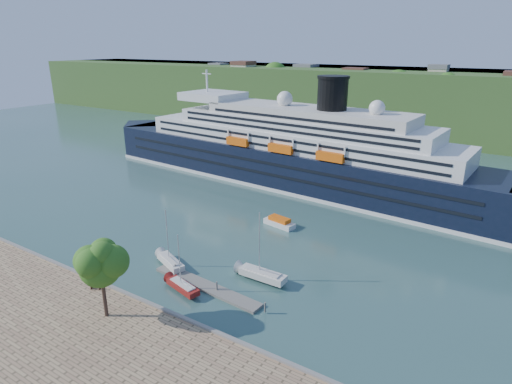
% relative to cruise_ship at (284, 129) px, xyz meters
% --- Properties ---
extents(ground, '(400.00, 400.00, 0.00)m').
position_rel_cruise_ship_xyz_m(ground, '(9.77, -58.97, -13.56)').
color(ground, '#2E524F').
rests_on(ground, ground).
extents(far_hillside, '(400.00, 50.00, 24.00)m').
position_rel_cruise_ship_xyz_m(far_hillside, '(9.77, 86.03, -1.56)').
color(far_hillside, '#325421').
rests_on(far_hillside, ground).
extents(quay_coping, '(220.00, 0.50, 0.30)m').
position_rel_cruise_ship_xyz_m(quay_coping, '(9.77, -59.17, -12.41)').
color(quay_coping, slate).
rests_on(quay_coping, promenade).
extents(cruise_ship, '(121.68, 25.84, 27.12)m').
position_rel_cruise_ship_xyz_m(cruise_ship, '(0.00, 0.00, 0.00)').
color(cruise_ship, black).
rests_on(cruise_ship, ground).
extents(park_bench, '(1.64, 1.17, 0.97)m').
position_rel_cruise_ship_xyz_m(park_bench, '(3.46, -60.57, -12.07)').
color(park_bench, '#492414').
rests_on(park_bench, promenade).
extents(promenade_tree, '(6.92, 6.92, 11.46)m').
position_rel_cruise_ship_xyz_m(promenade_tree, '(9.83, -63.88, -6.83)').
color(promenade_tree, '#306219').
rests_on(promenade_tree, promenade).
extents(floating_pontoon, '(19.25, 3.77, 0.43)m').
position_rel_cruise_ship_xyz_m(floating_pontoon, '(15.31, -50.66, -13.35)').
color(floating_pontoon, gray).
rests_on(floating_pontoon, ground).
extents(sailboat_white_near, '(7.40, 4.54, 9.27)m').
position_rel_cruise_ship_xyz_m(sailboat_white_near, '(6.77, -48.96, -8.92)').
color(sailboat_white_near, silver).
rests_on(sailboat_white_near, ground).
extents(sailboat_red, '(6.83, 3.32, 8.50)m').
position_rel_cruise_ship_xyz_m(sailboat_red, '(13.27, -53.37, -9.31)').
color(sailboat_red, maroon).
rests_on(sailboat_red, ground).
extents(sailboat_white_far, '(8.16, 2.27, 10.53)m').
position_rel_cruise_ship_xyz_m(sailboat_white_far, '(21.36, -44.70, -8.29)').
color(sailboat_white_far, silver).
rests_on(sailboat_white_far, ground).
extents(tender_launch, '(6.84, 3.38, 1.81)m').
position_rel_cruise_ship_xyz_m(tender_launch, '(13.34, -25.44, -12.66)').
color(tender_launch, '#EB5E0D').
rests_on(tender_launch, ground).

